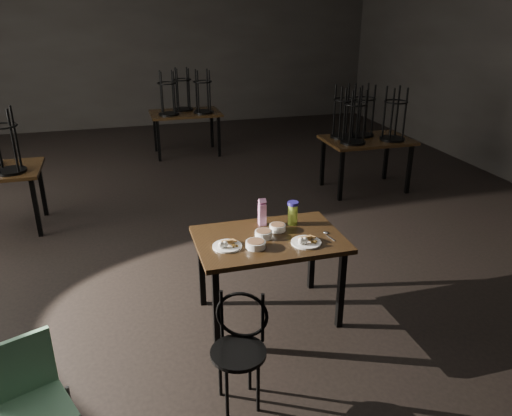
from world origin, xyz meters
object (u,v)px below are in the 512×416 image
object	(u,v)px
water_bottle	(293,213)
school_chair	(28,398)
bentwood_chair	(240,341)
juice_carton	(262,213)
main_table	(269,246)

from	to	relation	value
water_bottle	school_chair	size ratio (longest dim) A/B	0.25
bentwood_chair	water_bottle	bearing A→B (deg)	79.40
juice_carton	bentwood_chair	world-z (taller)	juice_carton
juice_carton	main_table	bearing A→B (deg)	-93.23
bentwood_chair	school_chair	xyz separation A→B (m)	(-1.26, -0.22, 0.04)
water_bottle	school_chair	bearing A→B (deg)	-147.10
main_table	school_chair	size ratio (longest dim) A/B	1.44
juice_carton	water_bottle	world-z (taller)	juice_carton
school_chair	bentwood_chair	bearing A→B (deg)	-12.80
water_bottle	bentwood_chair	xyz separation A→B (m)	(-0.75, -1.08, -0.39)
water_bottle	school_chair	xyz separation A→B (m)	(-2.01, -1.30, -0.35)
main_table	bentwood_chair	distance (m)	1.02
juice_carton	school_chair	distance (m)	2.25
water_bottle	main_table	bearing A→B (deg)	-143.97
juice_carton	school_chair	size ratio (longest dim) A/B	0.29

